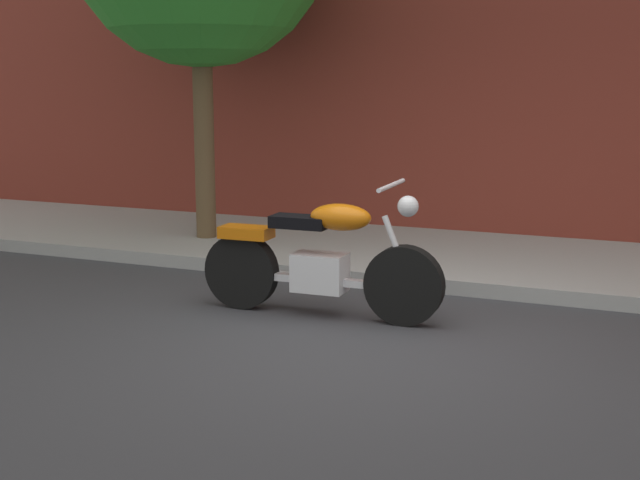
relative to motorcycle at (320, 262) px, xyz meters
The scene contains 3 objects.
ground_plane 0.90m from the motorcycle, 42.96° to the right, with size 60.00×60.00×0.00m, color #38383D.
sidewalk 2.47m from the motorcycle, 76.51° to the left, with size 19.21×2.58×0.14m, color #9C9C9C.
motorcycle is the anchor object (origin of this frame).
Camera 1 is at (2.07, -5.85, 1.98)m, focal length 47.68 mm.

